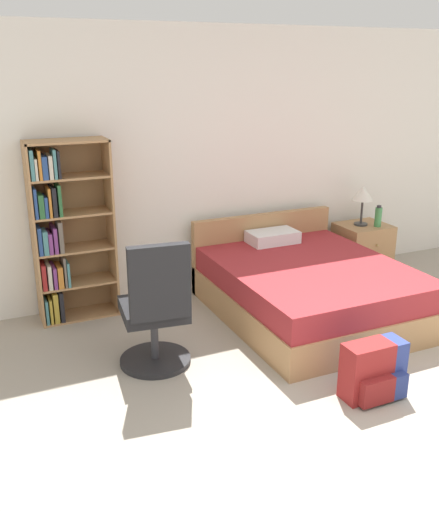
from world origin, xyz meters
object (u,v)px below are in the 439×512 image
Objects in this scene: bookshelf at (63,232)px; nightstand at (362,249)px; backpack_red at (368,373)px; water_bottle at (378,217)px; table_lamp at (363,195)px; office_chair at (156,313)px; backpack_blue at (380,370)px; bed at (306,287)px.

nightstand is (3.21, -0.15, -0.54)m from bookshelf.
backpack_red is (1.65, -2.23, -0.62)m from bookshelf.
water_bottle is at bearing -53.46° from nightstand.
water_bottle reaches higher than backpack_red.
office_chair is at bearing -158.02° from table_lamp.
bookshelf is at bearing 177.53° from table_lamp.
office_chair is at bearing 140.49° from backpack_red.
backpack_blue is at bearing -123.78° from table_lamp.
nightstand is 0.42m from water_bottle.
office_chair is at bearing -70.21° from bookshelf.
bookshelf reaches higher than office_chair.
table_lamp reaches higher than bed.
bed reaches higher than backpack_red.
table_lamp reaches higher than water_bottle.
backpack_blue is (1.32, -0.99, -0.27)m from office_chair.
water_bottle is at bearing 24.39° from bed.
nightstand is at bearing 53.32° from backpack_red.
water_bottle is 2.53m from backpack_blue.
table_lamp is at bearing 21.98° from office_chair.
table_lamp is 1.05× the size of backpack_red.
bookshelf is 2.27m from bed.
bookshelf is at bearing 109.79° from office_chair.
bed is 3.46× the size of nightstand.
nightstand is at bearing 21.55° from office_chair.
backpack_red is (-0.39, -1.40, -0.07)m from bed.
nightstand reaches higher than backpack_red.
bookshelf is 2.91× the size of nightstand.
backpack_red is (-1.55, -2.09, -0.08)m from nightstand.
bed is 8.26× the size of water_bottle.
table_lamp is (1.13, 0.70, 0.63)m from bed.
backpack_red is at bearing -125.86° from table_lamp.
bed is at bearing 79.06° from backpack_blue.
backpack_blue is (-1.44, -2.08, -0.09)m from nightstand.
nightstand is 2.53m from backpack_blue.
table_lamp is 1.85× the size of water_bottle.
bed is 1.42m from backpack_blue.
bookshelf is 3.76× the size of table_lamp.
table_lamp reaches higher than backpack_blue.
bed is 4.78× the size of backpack_blue.
bed is at bearing -22.20° from bookshelf.
bed is 1.66m from office_chair.
bed is at bearing -148.38° from table_lamp.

